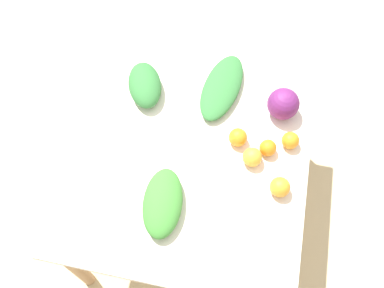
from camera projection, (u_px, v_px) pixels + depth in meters
The scene contains 11 objects.
ground_plane at pixel (192, 202), 2.47m from camera, with size 8.00×8.00×0.00m, color #C6B289.
dining_table at pixel (192, 155), 1.93m from camera, with size 1.19×1.01×0.70m.
cabbage_purple at pixel (283, 104), 1.87m from camera, with size 0.14×0.14×0.14m, color #6B2366.
greens_bunch_scallion at pixel (163, 203), 1.69m from camera, with size 0.30×0.16×0.08m, color #3D8433.
greens_bunch_beet_tops at pixel (222, 87), 1.96m from camera, with size 0.38×0.16×0.06m, color #337538.
greens_bunch_chard at pixel (145, 85), 1.95m from camera, with size 0.25×0.15×0.09m, color #337538.
orange_0 at pixel (252, 157), 1.78m from camera, with size 0.08×0.08×0.08m, color #F9A833.
orange_1 at pixel (238, 137), 1.83m from camera, with size 0.08×0.08×0.08m, color orange.
orange_2 at pixel (280, 187), 1.72m from camera, with size 0.08×0.08×0.08m, color orange.
orange_3 at pixel (268, 148), 1.81m from camera, with size 0.07×0.07×0.07m, color orange.
orange_4 at pixel (290, 140), 1.82m from camera, with size 0.08×0.08×0.08m, color orange.
Camera 1 is at (0.84, 0.18, 2.34)m, focal length 40.00 mm.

